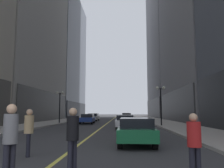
# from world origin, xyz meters

# --- Properties ---
(ground_plane) EXTENTS (200.00, 200.00, 0.00)m
(ground_plane) POSITION_xyz_m (0.00, 35.00, 0.00)
(ground_plane) COLOR #38383A
(sidewalk_left) EXTENTS (4.50, 78.00, 0.15)m
(sidewalk_left) POSITION_xyz_m (-8.25, 35.00, 0.07)
(sidewalk_left) COLOR #9E9991
(sidewalk_left) RESTS_ON ground
(sidewalk_right) EXTENTS (4.50, 78.00, 0.15)m
(sidewalk_right) POSITION_xyz_m (8.25, 35.00, 0.07)
(sidewalk_right) COLOR #9E9991
(sidewalk_right) RESTS_ON ground
(lane_centre_stripe) EXTENTS (0.16, 70.00, 0.01)m
(lane_centre_stripe) POSITION_xyz_m (0.00, 35.00, 0.00)
(lane_centre_stripe) COLOR #E5D64C
(lane_centre_stripe) RESTS_ON ground
(building_left_far) EXTENTS (10.56, 26.00, 34.79)m
(building_left_far) POSITION_xyz_m (-15.67, 60.00, 17.31)
(building_left_far) COLOR #4C515B
(building_left_far) RESTS_ON ground
(car_green) EXTENTS (1.90, 4.78, 1.32)m
(car_green) POSITION_xyz_m (2.88, 8.47, 0.72)
(car_green) COLOR #196038
(car_green) RESTS_ON ground
(car_white) EXTENTS (1.82, 4.83, 1.32)m
(car_white) POSITION_xyz_m (2.37, 18.72, 0.72)
(car_white) COLOR silver
(car_white) RESTS_ON ground
(car_blue) EXTENTS (1.92, 4.70, 1.32)m
(car_blue) POSITION_xyz_m (-2.64, 27.91, 0.72)
(car_blue) COLOR navy
(car_blue) RESTS_ON ground
(car_silver) EXTENTS (1.81, 4.65, 1.32)m
(car_silver) POSITION_xyz_m (-3.06, 37.14, 0.72)
(car_silver) COLOR #B7B7BC
(car_silver) RESTS_ON ground
(car_maroon) EXTENTS (1.94, 4.56, 1.32)m
(car_maroon) POSITION_xyz_m (3.05, 46.70, 0.72)
(car_maroon) COLOR maroon
(car_maroon) RESTS_ON ground
(car_black) EXTENTS (1.86, 4.04, 1.32)m
(car_black) POSITION_xyz_m (2.87, 53.22, 0.72)
(car_black) COLOR black
(car_black) RESTS_ON ground
(pedestrian_in_tan_trench) EXTENTS (0.45, 0.45, 1.73)m
(pedestrian_in_tan_trench) POSITION_xyz_m (-1.27, 5.00, 1.01)
(pedestrian_in_tan_trench) COLOR black
(pedestrian_in_tan_trench) RESTS_ON ground
(pedestrian_in_red_jacket) EXTENTS (0.40, 0.40, 1.60)m
(pedestrian_in_red_jacket) POSITION_xyz_m (3.97, 2.44, 0.93)
(pedestrian_in_red_jacket) COLOR black
(pedestrian_in_red_jacket) RESTS_ON ground
(pedestrian_in_black_coat) EXTENTS (0.47, 0.47, 1.75)m
(pedestrian_in_black_coat) POSITION_xyz_m (0.82, 2.95, 1.02)
(pedestrian_in_black_coat) COLOR black
(pedestrian_in_black_coat) RESTS_ON ground
(pedestrian_in_grey_suit) EXTENTS (0.47, 0.47, 1.82)m
(pedestrian_in_grey_suit) POSITION_xyz_m (-0.47, 2.00, 1.07)
(pedestrian_in_grey_suit) COLOR black
(pedestrian_in_grey_suit) RESTS_ON ground
(street_lamp_left_far) EXTENTS (1.06, 0.36, 4.43)m
(street_lamp_left_far) POSITION_xyz_m (-6.40, 27.36, 3.26)
(street_lamp_left_far) COLOR black
(street_lamp_left_far) RESTS_ON ground
(street_lamp_right_mid) EXTENTS (1.06, 0.36, 4.43)m
(street_lamp_right_mid) POSITION_xyz_m (6.40, 21.88, 3.26)
(street_lamp_right_mid) COLOR black
(street_lamp_right_mid) RESTS_ON ground
(fire_hydrant_right) EXTENTS (0.28, 0.28, 0.80)m
(fire_hydrant_right) POSITION_xyz_m (6.90, 11.46, 0.40)
(fire_hydrant_right) COLOR red
(fire_hydrant_right) RESTS_ON ground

